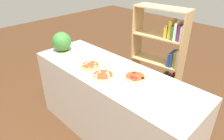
# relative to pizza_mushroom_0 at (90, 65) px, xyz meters

# --- Properties ---
(ground_plane) EXTENTS (12.00, 12.00, 0.00)m
(ground_plane) POSITION_rel_pizza_mushroom_0_xyz_m (0.27, 0.10, -0.97)
(ground_plane) COLOR #4C2D19
(counter) EXTENTS (2.19, 0.74, 0.96)m
(counter) POSITION_rel_pizza_mushroom_0_xyz_m (0.27, 0.10, -0.49)
(counter) COLOR beige
(counter) RESTS_ON ground_plane
(parchment_paper) EXTENTS (1.78, 0.56, 0.00)m
(parchment_paper) POSITION_rel_pizza_mushroom_0_xyz_m (0.27, 0.10, -0.01)
(parchment_paper) COLOR tan
(parchment_paper) RESTS_ON counter
(pizza_mushroom_0) EXTENTS (0.24, 0.24, 0.03)m
(pizza_mushroom_0) POSITION_rel_pizza_mushroom_0_xyz_m (0.00, 0.00, 0.00)
(pizza_mushroom_0) COLOR tan
(pizza_mushroom_0) RESTS_ON parchment_paper
(pizza_mushroom_1) EXTENTS (0.25, 0.25, 0.02)m
(pizza_mushroom_1) POSITION_rel_pizza_mushroom_0_xyz_m (0.27, -0.05, -0.00)
(pizza_mushroom_1) COLOR #E5C17F
(pizza_mushroom_1) RESTS_ON parchment_paper
(pizza_pepperoni_2) EXTENTS (0.25, 0.25, 0.02)m
(pizza_pepperoni_2) POSITION_rel_pizza_mushroom_0_xyz_m (0.55, 0.18, -0.00)
(pizza_pepperoni_2) COLOR #E5C17F
(pizza_pepperoni_2) RESTS_ON parchment_paper
(watermelon) EXTENTS (0.26, 0.26, 0.26)m
(watermelon) POSITION_rel_pizza_mushroom_0_xyz_m (-0.65, 0.04, 0.12)
(watermelon) COLOR #387A33
(watermelon) RESTS_ON counter
(bookshelf) EXTENTS (0.76, 0.37, 1.55)m
(bookshelf) POSITION_rel_pizza_mushroom_0_xyz_m (0.38, 1.04, -0.26)
(bookshelf) COLOR tan
(bookshelf) RESTS_ON ground_plane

